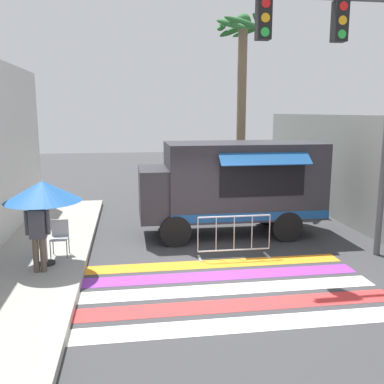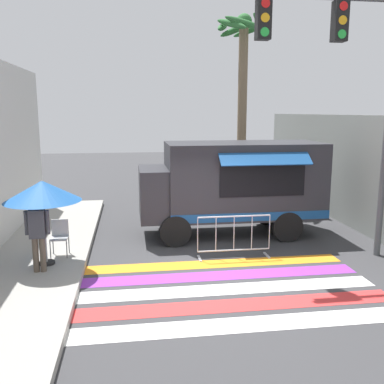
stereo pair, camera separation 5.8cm
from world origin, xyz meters
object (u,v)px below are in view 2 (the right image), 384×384
(food_truck, at_px, (230,183))
(barricade_front, at_px, (234,237))
(folding_chair, at_px, (60,234))
(patio_umbrella, at_px, (42,191))
(traffic_signal_pole, at_px, (341,65))
(palm_tree, at_px, (243,74))
(vendor_person, at_px, (38,231))

(food_truck, relative_size, barricade_front, 2.84)
(food_truck, relative_size, folding_chair, 6.07)
(food_truck, height_order, patio_umbrella, food_truck)
(traffic_signal_pole, distance_m, palm_tree, 6.86)
(traffic_signal_pole, height_order, patio_umbrella, traffic_signal_pole)
(food_truck, distance_m, traffic_signal_pole, 4.46)
(vendor_person, relative_size, barricade_front, 0.88)
(food_truck, xyz_separation_m, barricade_front, (-0.35, -2.07, -1.05))
(folding_chair, relative_size, vendor_person, 0.53)
(barricade_front, distance_m, palm_tree, 8.13)
(patio_umbrella, xyz_separation_m, folding_chair, (0.22, 0.63, -1.19))
(barricade_front, xyz_separation_m, palm_tree, (1.86, 6.47, 4.55))
(barricade_front, bearing_deg, traffic_signal_pole, -8.28)
(traffic_signal_pole, relative_size, patio_umbrella, 3.34)
(food_truck, xyz_separation_m, traffic_signal_pole, (2.06, -2.42, 3.13))
(vendor_person, relative_size, palm_tree, 0.23)
(patio_umbrella, relative_size, palm_tree, 0.27)
(vendor_person, bearing_deg, patio_umbrella, 91.44)
(traffic_signal_pole, xyz_separation_m, patio_umbrella, (-6.93, 0.07, -2.83))
(vendor_person, height_order, palm_tree, palm_tree)
(barricade_front, relative_size, palm_tree, 0.26)
(vendor_person, xyz_separation_m, palm_tree, (6.44, 7.22, 3.99))
(food_truck, relative_size, traffic_signal_pole, 0.81)
(palm_tree, bearing_deg, barricade_front, -106.06)
(vendor_person, bearing_deg, food_truck, 38.68)
(vendor_person, height_order, barricade_front, vendor_person)
(vendor_person, bearing_deg, barricade_front, 18.25)
(folding_chair, bearing_deg, patio_umbrella, -92.22)
(food_truck, bearing_deg, vendor_person, -150.34)
(traffic_signal_pole, xyz_separation_m, vendor_person, (-6.99, -0.39, -3.62))
(food_truck, bearing_deg, folding_chair, -159.73)
(food_truck, distance_m, barricade_front, 2.34)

